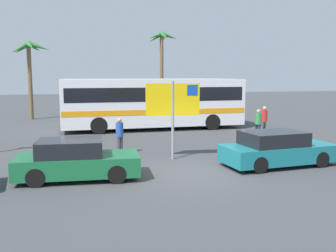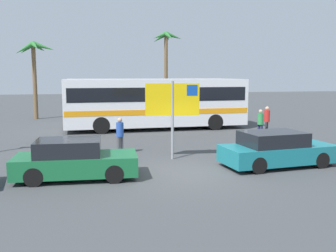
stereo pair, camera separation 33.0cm
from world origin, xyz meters
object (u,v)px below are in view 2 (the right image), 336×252
at_px(bus_front_coach, 156,101).
at_px(pedestrian_by_bus, 120,133).
at_px(pedestrian_near_sign, 267,119).
at_px(ferry_sign, 174,103).
at_px(car_teal, 277,150).
at_px(pedestrian_crossing_lot, 260,122).
at_px(bus_rear_coach, 149,98).
at_px(car_green, 74,160).

height_order(bus_front_coach, pedestrian_by_bus, bus_front_coach).
bearing_deg(pedestrian_near_sign, pedestrian_by_bus, -119.36).
bearing_deg(ferry_sign, pedestrian_near_sign, 40.95).
relative_size(car_teal, pedestrian_crossing_lot, 2.79).
bearing_deg(ferry_sign, bus_rear_coach, 90.14).
bearing_deg(bus_rear_coach, bus_front_coach, -93.11).
relative_size(ferry_sign, car_teal, 0.72).
xyz_separation_m(bus_rear_coach, car_green, (-5.15, -14.39, -1.15)).
distance_m(car_teal, pedestrian_near_sign, 7.36).
bearing_deg(pedestrian_crossing_lot, pedestrian_near_sign, 12.28).
height_order(bus_front_coach, car_green, bus_front_coach).
distance_m(bus_rear_coach, pedestrian_crossing_lot, 9.54).
xyz_separation_m(bus_front_coach, car_teal, (2.47, -10.89, -1.15)).
xyz_separation_m(ferry_sign, car_green, (-3.93, -2.16, -1.69)).
distance_m(bus_front_coach, pedestrian_by_bus, 7.95).
bearing_deg(pedestrian_near_sign, pedestrian_crossing_lot, -95.96).
bearing_deg(bus_rear_coach, pedestrian_crossing_lot, -61.05).
xyz_separation_m(bus_front_coach, car_green, (-4.97, -10.98, -1.15)).
bearing_deg(pedestrian_near_sign, car_teal, -73.67).
xyz_separation_m(bus_front_coach, pedestrian_near_sign, (5.52, -4.21, -0.79)).
distance_m(car_green, pedestrian_crossing_lot, 11.49).
bearing_deg(bus_front_coach, car_teal, -77.24).
height_order(bus_rear_coach, car_teal, bus_rear_coach).
xyz_separation_m(bus_rear_coach, pedestrian_near_sign, (5.34, -7.62, -0.79)).
height_order(bus_rear_coach, pedestrian_crossing_lot, bus_rear_coach).
distance_m(car_teal, car_green, 7.44).
distance_m(bus_front_coach, bus_rear_coach, 3.41).
bearing_deg(pedestrian_crossing_lot, car_teal, -141.99).
xyz_separation_m(ferry_sign, pedestrian_crossing_lot, (5.81, 3.92, -1.40)).
height_order(ferry_sign, car_teal, ferry_sign).
xyz_separation_m(bus_rear_coach, pedestrian_by_bus, (-3.25, -10.70, -0.85)).
distance_m(bus_rear_coach, car_teal, 14.53).
bearing_deg(bus_rear_coach, pedestrian_near_sign, -54.99).
relative_size(bus_rear_coach, car_green, 2.77).
relative_size(bus_rear_coach, pedestrian_by_bus, 7.12).
distance_m(car_green, pedestrian_by_bus, 4.17).
bearing_deg(car_green, bus_rear_coach, 74.64).
xyz_separation_m(bus_rear_coach, car_teal, (2.28, -14.30, -1.15)).
xyz_separation_m(car_teal, pedestrian_crossing_lot, (2.31, 5.99, 0.29)).
bearing_deg(pedestrian_by_bus, bus_front_coach, 127.61).
height_order(pedestrian_crossing_lot, pedestrian_by_bus, pedestrian_by_bus).
xyz_separation_m(pedestrian_crossing_lot, pedestrian_near_sign, (0.74, 0.69, 0.06)).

